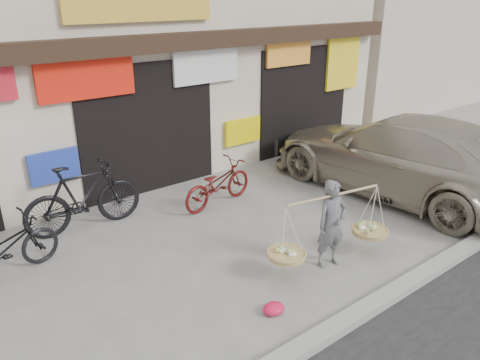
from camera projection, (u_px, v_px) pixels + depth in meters
ground at (257, 256)px, 7.57m from camera, size 70.00×70.00×0.00m
kerb at (355, 316)px, 6.08m from camera, size 70.00×0.25×0.12m
shophouse_block at (84, 16)px, 10.97m from camera, size 14.00×6.32×7.00m
neighbor_east at (402, 12)px, 19.17m from camera, size 12.00×7.00×6.40m
street_vendor at (331, 228)px, 7.12m from camera, size 2.13×0.85×1.40m
bike_0 at (0, 251)px, 6.83m from camera, size 1.84×0.95×0.92m
bike_1 at (83, 197)px, 8.22m from camera, size 2.10×0.71×1.25m
bike_2 at (218, 184)px, 9.25m from camera, size 1.76×0.83×0.89m
suv at (400, 155)px, 9.70m from camera, size 2.78×5.89×1.66m
red_bag at (274, 308)px, 6.21m from camera, size 0.31×0.25×0.14m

